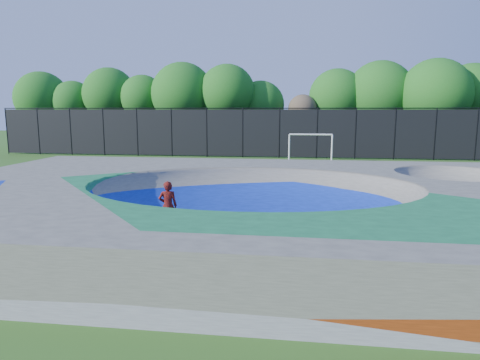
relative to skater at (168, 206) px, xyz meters
name	(u,v)px	position (x,y,z in m)	size (l,w,h in m)	color
ground	(252,227)	(2.65, 0.73, -0.82)	(120.00, 120.00, 0.00)	#2A5818
skate_deck	(252,205)	(2.65, 0.73, -0.07)	(22.00, 14.00, 1.50)	gray
skater	(168,206)	(0.00, 0.00, 0.00)	(0.60, 0.39, 1.63)	#AA1A0D
skateboard	(169,230)	(0.00, 0.00, -0.79)	(0.78, 0.22, 0.05)	black
soccer_goal	(311,143)	(5.08, 18.87, 0.67)	(3.24, 0.12, 2.14)	white
fence	(279,132)	(2.65, 21.73, 1.28)	(48.09, 0.09, 4.04)	black
treeline	(296,96)	(3.94, 26.56, 4.29)	(52.71, 7.66, 8.23)	#493B24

